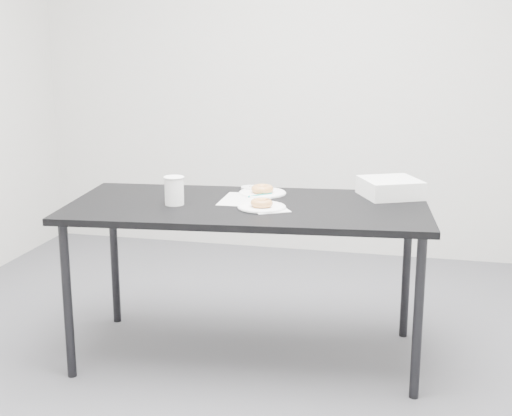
% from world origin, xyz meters
% --- Properties ---
extents(floor, '(4.00, 4.00, 0.00)m').
position_xyz_m(floor, '(0.00, 0.00, 0.00)').
color(floor, '#4B4A4F').
rests_on(floor, ground).
extents(wall_back, '(4.00, 0.02, 2.70)m').
position_xyz_m(wall_back, '(0.00, 2.00, 1.35)').
color(wall_back, silver).
rests_on(wall_back, floor).
extents(table, '(1.75, 0.96, 0.77)m').
position_xyz_m(table, '(-0.02, 0.17, 0.71)').
color(table, black).
rests_on(table, floor).
extents(scorecard, '(0.24, 0.30, 0.00)m').
position_xyz_m(scorecard, '(-0.05, 0.25, 0.77)').
color(scorecard, silver).
rests_on(scorecard, table).
extents(logo_patch, '(0.05, 0.05, 0.00)m').
position_xyz_m(logo_patch, '(0.02, 0.35, 0.77)').
color(logo_patch, green).
rests_on(logo_patch, scorecard).
extents(pen, '(0.10, 0.10, 0.01)m').
position_xyz_m(pen, '(0.00, 0.34, 0.77)').
color(pen, '#0B8379').
rests_on(pen, scorecard).
extents(napkin, '(0.21, 0.21, 0.00)m').
position_xyz_m(napkin, '(0.11, 0.08, 0.77)').
color(napkin, silver).
rests_on(napkin, table).
extents(plate_near, '(0.22, 0.22, 0.01)m').
position_xyz_m(plate_near, '(0.07, 0.10, 0.77)').
color(plate_near, white).
rests_on(plate_near, napkin).
extents(donut_near, '(0.14, 0.14, 0.03)m').
position_xyz_m(donut_near, '(0.07, 0.10, 0.79)').
color(donut_near, '#CA7E40').
rests_on(donut_near, plate_near).
extents(plate_far, '(0.24, 0.24, 0.01)m').
position_xyz_m(plate_far, '(0.00, 0.40, 0.77)').
color(plate_far, white).
rests_on(plate_far, table).
extents(donut_far, '(0.15, 0.15, 0.04)m').
position_xyz_m(donut_far, '(0.00, 0.40, 0.79)').
color(donut_far, '#CA7E40').
rests_on(donut_far, plate_far).
extents(coffee_cup, '(0.09, 0.09, 0.13)m').
position_xyz_m(coffee_cup, '(-0.35, 0.08, 0.83)').
color(coffee_cup, white).
rests_on(coffee_cup, table).
extents(cup_lid, '(0.10, 0.10, 0.01)m').
position_xyz_m(cup_lid, '(-0.08, 0.49, 0.77)').
color(cup_lid, silver).
rests_on(cup_lid, table).
extents(bakery_box, '(0.35, 0.35, 0.09)m').
position_xyz_m(bakery_box, '(0.63, 0.49, 0.81)').
color(bakery_box, white).
rests_on(bakery_box, table).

